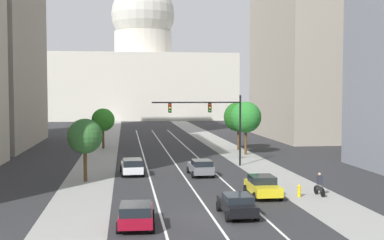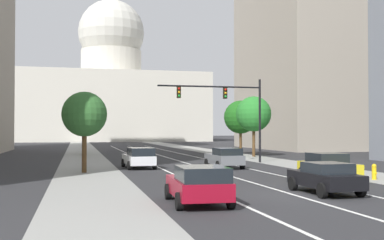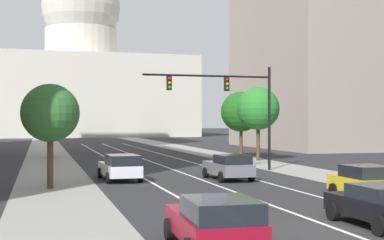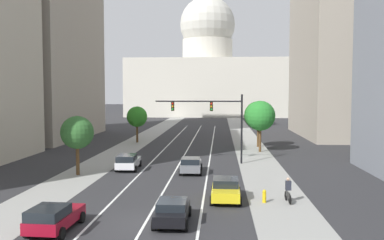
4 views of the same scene
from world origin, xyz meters
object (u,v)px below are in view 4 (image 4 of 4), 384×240
Objects in this scene: fire_hydrant at (264,196)px; street_tree_near_right at (258,115)px; street_tree_mid_left at (77,133)px; capitol_building at (207,75)px; car_yellow at (226,189)px; car_gray at (191,165)px; cyclist at (288,190)px; street_tree_mid_right at (260,116)px; street_tree_near_left at (137,117)px; car_black at (172,211)px; car_white at (128,161)px; car_crimson at (54,217)px; traffic_signal_mast at (215,115)px.

street_tree_near_right is at bearing 85.72° from fire_hydrant.
street_tree_mid_left is (-16.02, 8.57, 3.42)m from fire_hydrant.
car_yellow is at bearing -87.53° from capitol_building.
cyclist is (7.39, -9.94, 0.06)m from car_gray.
street_tree_near_left is (-17.57, 8.97, -0.71)m from street_tree_mid_right.
fire_hydrant is 29.75m from street_tree_near_right.
car_black is at bearing -89.21° from capitol_building.
car_white reaches higher than fire_hydrant.
street_tree_near_right is at bearing -18.89° from car_crimson.
traffic_signal_mast is at bearing -87.73° from capitol_building.
fire_hydrant is 0.53× the size of cyclist.
street_tree_mid_left reaches higher than car_crimson.
car_gray is 10.14m from car_yellow.
capitol_building is 10.76× the size of car_white.
car_white reaches higher than car_gray.
street_tree_near_right is (5.82, 13.71, -0.81)m from traffic_signal_mast.
cyclist is 24.70m from street_tree_mid_right.
car_yellow reaches higher than car_crimson.
street_tree_near_left reaches higher than car_gray.
traffic_signal_mast is at bearing -22.35° from car_gray.
traffic_signal_mast reaches higher than street_tree_mid_left.
car_gray is 0.78× the size of street_tree_mid_left.
traffic_signal_mast is (2.14, 20.60, 4.45)m from car_black.
car_crimson is at bearing 105.68° from car_black.
capitol_building reaches higher than traffic_signal_mast.
car_white is at bearing 76.92° from car_gray.
street_tree_near_left is (-8.24, -75.65, -9.51)m from capitol_building.
car_gray is at bearing -112.42° from street_tree_near_right.
capitol_building reaches higher than car_gray.
car_black is at bearing -75.71° from street_tree_near_left.
street_tree_mid_right is at bearing -21.54° from car_crimson.
car_black is (1.56, -114.13, -12.64)m from capitol_building.
car_white is at bearing -80.88° from street_tree_near_left.
cyclist is 0.32× the size of street_tree_near_left.
car_crimson is 0.45× the size of traffic_signal_mast.
capitol_building reaches higher than cyclist.
car_gray is 6.38m from car_white.
capitol_building is at bearing -5.32° from car_white.
street_tree_mid_left is 0.85× the size of street_tree_near_right.
car_black is at bearing -71.21° from car_crimson.
car_yellow is 35.67m from street_tree_near_left.
street_tree_near_right reaches higher than street_tree_mid_left.
street_tree_mid_right reaches higher than car_black.
car_black is 35.41m from street_tree_near_right.
street_tree_near_right is 18.25m from street_tree_near_left.
car_yellow is 4.63× the size of fire_hydrant.
street_tree_mid_right is at bearing -83.70° from capitol_building.
capitol_building reaches higher than street_tree_mid_right.
car_crimson is at bearing 177.35° from car_white.
fire_hydrant is at bearing -94.68° from street_tree_mid_right.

